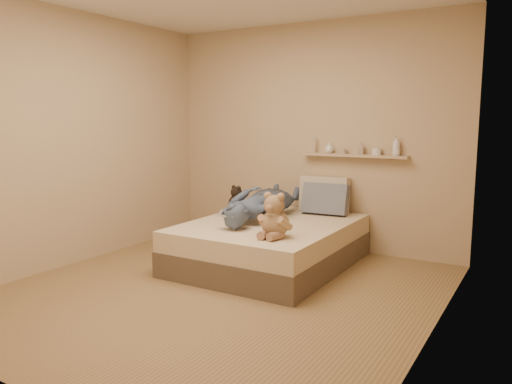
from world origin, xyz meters
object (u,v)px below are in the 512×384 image
Objects in this scene: pillow_cream at (324,194)px; pillow_grey at (325,199)px; teddy_bear at (274,219)px; wall_shelf at (354,156)px; person at (261,202)px; dark_plush at (237,200)px; game_console at (227,214)px; bed at (270,244)px.

pillow_cream is 1.10× the size of pillow_grey.
pillow_cream is at bearing 117.18° from pillow_grey.
teddy_bear is 0.34× the size of wall_shelf.
pillow_cream is at bearing -128.03° from person.
teddy_bear is 1.38× the size of dark_plush.
teddy_bear reaches higher than person.
game_console is 1.00m from dark_plush.
person is at bearing -25.19° from dark_plush.
dark_plush is 0.48m from person.
pillow_grey is 0.58m from wall_shelf.
game_console is 0.44× the size of teddy_bear.
pillow_grey is at bearing -138.44° from person.
wall_shelf is at bearing 25.60° from dark_plush.
person is (-0.03, 0.68, 0.01)m from game_console.
dark_plush is 1.00m from pillow_cream.
wall_shelf reaches higher than bed.
game_console is 0.33× the size of pillow_cream.
pillow_cream reaches higher than dark_plush.
game_console is at bearing -111.32° from pillow_grey.
pillow_grey is (0.32, 0.69, 0.40)m from bed.
game_console is 0.52m from teddy_bear.
dark_plush is 0.21× the size of person.
game_console reaches higher than bed.
game_console is at bearing -106.86° from bed.
pillow_grey reaches higher than dark_plush.
teddy_bear is at bearing -88.28° from pillow_grey.
teddy_bear is 0.75× the size of pillow_cream.
game_console is at bearing -62.26° from dark_plush.
game_console is 0.68m from person.
wall_shelf is at bearing -139.68° from person.
wall_shelf is (1.18, 0.56, 0.52)m from dark_plush.
bed is 0.68m from game_console.
pillow_grey is at bearing 91.72° from teddy_bear.
teddy_bear is at bearing -42.39° from dark_plush.
teddy_bear is at bearing -57.37° from bed.
person is at bearing 144.11° from bed.
pillow_cream is at bearing 29.08° from dark_plush.
pillow_cream reaches higher than game_console.
person is at bearing 128.28° from teddy_bear.
pillow_cream is at bearing 73.58° from bed.
bed is 6.33× the size of dark_plush.
pillow_cream is 0.46× the size of wall_shelf.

